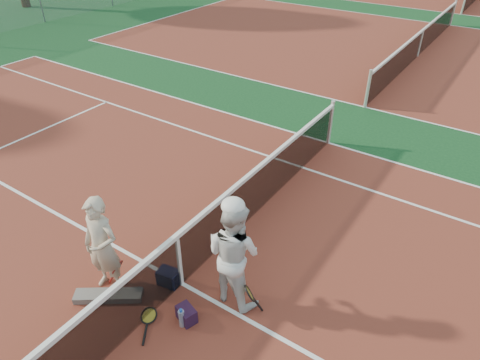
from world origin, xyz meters
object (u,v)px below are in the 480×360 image
racket_spare (149,316)px  sports_bag_purple (186,314)px  racket_black_held (249,301)px  water_bottle (182,318)px  net_main (179,260)px  player_a (102,246)px  player_b (234,253)px  racket_red (119,274)px  sports_bag_navy (169,277)px

racket_spare → sports_bag_purple: sports_bag_purple is taller
racket_black_held → water_bottle: bearing=-2.2°
net_main → player_a: 1.14m
sports_bag_purple → water_bottle: size_ratio=0.97×
player_a → player_b: (1.69, 0.92, 0.05)m
racket_red → sports_bag_purple: size_ratio=1.87×
net_main → sports_bag_purple: net_main is taller
player_a → water_bottle: 1.55m
net_main → player_b: size_ratio=6.28×
player_b → racket_spare: size_ratio=2.91×
player_a → sports_bag_purple: player_a is taller
racket_black_held → racket_spare: 1.47m
player_b → water_bottle: 1.16m
net_main → sports_bag_navy: 0.43m
racket_black_held → sports_bag_purple: (-0.68, -0.59, -0.16)m
racket_red → sports_bag_navy: 0.75m
racket_red → water_bottle: (1.25, -0.02, -0.12)m
racket_spare → sports_bag_purple: (0.48, 0.28, 0.09)m
net_main → sports_bag_navy: net_main is taller
racket_red → sports_bag_navy: size_ratio=1.63×
player_b → water_bottle: bearing=75.5°
player_b → sports_bag_navy: bearing=25.3°
player_b → racket_black_held: size_ratio=3.15×
racket_spare → racket_black_held: bearing=-86.9°
racket_black_held → player_a: bearing=-28.3°
player_a → sports_bag_navy: 1.14m
sports_bag_navy → sports_bag_purple: sports_bag_navy is taller
sports_bag_navy → net_main: bearing=31.2°
racket_spare → sports_bag_purple: bearing=-93.8°
racket_black_held → racket_spare: size_ratio=0.92×
net_main → racket_red: bearing=-142.0°
sports_bag_purple → water_bottle: (0.01, -0.11, 0.03)m
racket_black_held → sports_bag_purple: racket_black_held is taller
racket_black_held → water_bottle: racket_black_held is taller
racket_red → water_bottle: 1.26m
net_main → sports_bag_navy: bearing=-148.8°
net_main → player_b: (0.81, 0.27, 0.36)m
player_a → net_main: bearing=29.1°
racket_spare → sports_bag_navy: 0.69m
net_main → water_bottle: net_main is taller
player_a → racket_red: 0.58m
player_b → racket_red: 1.86m
player_b → sports_bag_purple: player_b is taller
racket_red → racket_spare: size_ratio=0.90×
player_a → racket_spare: 1.21m
player_a → sports_bag_navy: size_ratio=4.98×
racket_spare → water_bottle: water_bottle is taller
player_a → sports_bag_navy: bearing=30.3°
racket_red → racket_black_held: size_ratio=0.98×
water_bottle → net_main: bearing=131.2°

